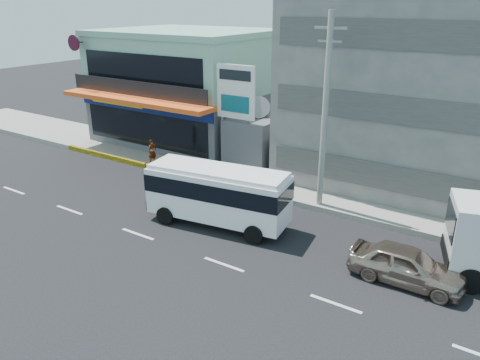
% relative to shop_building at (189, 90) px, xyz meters
% --- Properties ---
extents(ground, '(120.00, 120.00, 0.00)m').
position_rel_shop_building_xyz_m(ground, '(8.00, -13.95, -4.00)').
color(ground, black).
rests_on(ground, ground).
extents(sidewalk, '(70.00, 5.00, 0.30)m').
position_rel_shop_building_xyz_m(sidewalk, '(13.00, -4.45, -3.85)').
color(sidewalk, gray).
rests_on(sidewalk, ground).
extents(shop_building, '(12.40, 11.70, 8.00)m').
position_rel_shop_building_xyz_m(shop_building, '(0.00, 0.00, 0.00)').
color(shop_building, '#4E4F54').
rests_on(shop_building, ground).
extents(concrete_building, '(16.00, 12.00, 14.00)m').
position_rel_shop_building_xyz_m(concrete_building, '(18.00, 1.05, 3.00)').
color(concrete_building, gray).
rests_on(concrete_building, ground).
extents(gap_structure, '(3.00, 6.00, 3.50)m').
position_rel_shop_building_xyz_m(gap_structure, '(8.00, -1.95, -2.25)').
color(gap_structure, '#4E4F54').
rests_on(gap_structure, ground).
extents(satellite_dish, '(1.50, 1.50, 0.15)m').
position_rel_shop_building_xyz_m(satellite_dish, '(8.00, -2.95, -0.42)').
color(satellite_dish, slate).
rests_on(satellite_dish, gap_structure).
extents(billboard, '(2.60, 0.18, 6.90)m').
position_rel_shop_building_xyz_m(billboard, '(7.50, -4.75, 0.93)').
color(billboard, gray).
rests_on(billboard, ground).
extents(utility_pole_near, '(1.60, 0.30, 10.00)m').
position_rel_shop_building_xyz_m(utility_pole_near, '(14.00, -6.55, 1.15)').
color(utility_pole_near, '#999993').
rests_on(utility_pole_near, ground).
extents(minibus, '(7.24, 3.25, 2.93)m').
position_rel_shop_building_xyz_m(minibus, '(10.57, -10.95, -2.25)').
color(minibus, white).
rests_on(minibus, ground).
extents(sedan, '(4.44, 1.80, 1.51)m').
position_rel_shop_building_xyz_m(sedan, '(19.72, -11.09, -3.24)').
color(sedan, tan).
rests_on(sedan, ground).
extents(motorcycle_rider, '(1.76, 0.80, 2.18)m').
position_rel_shop_building_xyz_m(motorcycle_rider, '(2.70, -7.15, -3.28)').
color(motorcycle_rider, '#4E0E0B').
rests_on(motorcycle_rider, ground).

